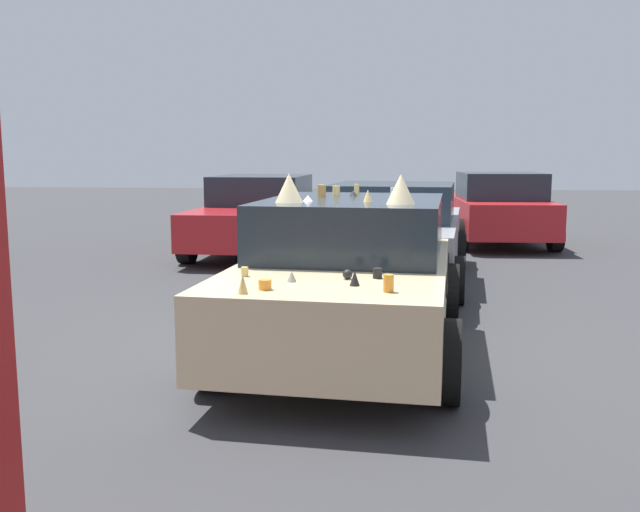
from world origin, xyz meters
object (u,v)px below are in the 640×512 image
(parked_sedan_behind_right, at_px, (498,209))
(parked_sedan_near_right, at_px, (393,234))
(parked_sedan_row_back_center, at_px, (259,214))
(art_car_decorated, at_px, (352,273))

(parked_sedan_behind_right, xyz_separation_m, parked_sedan_near_right, (-4.60, 2.12, -0.01))
(parked_sedan_behind_right, relative_size, parked_sedan_near_right, 0.85)
(parked_sedan_row_back_center, relative_size, parked_sedan_near_right, 0.94)
(parked_sedan_row_back_center, bearing_deg, parked_sedan_behind_right, 112.85)
(parked_sedan_near_right, bearing_deg, parked_sedan_row_back_center, 48.08)
(art_car_decorated, distance_m, parked_sedan_near_right, 3.63)
(art_car_decorated, distance_m, parked_sedan_row_back_center, 6.74)
(parked_sedan_row_back_center, xyz_separation_m, parked_sedan_near_right, (-2.78, -2.53, -0.02))
(parked_sedan_behind_right, xyz_separation_m, parked_sedan_row_back_center, (-1.82, 4.65, 0.01))
(art_car_decorated, height_order, parked_sedan_near_right, art_car_decorated)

